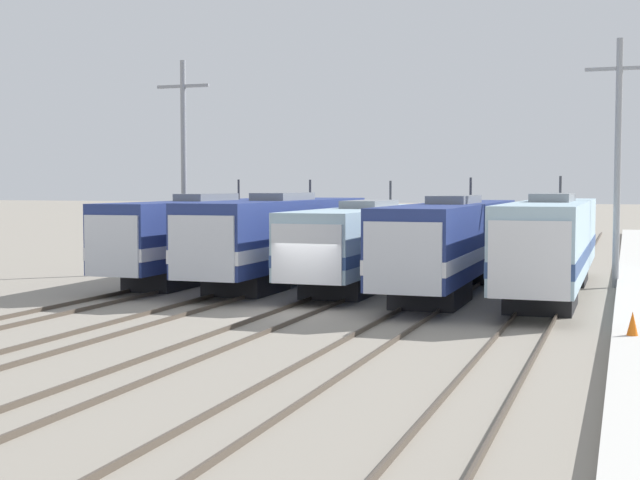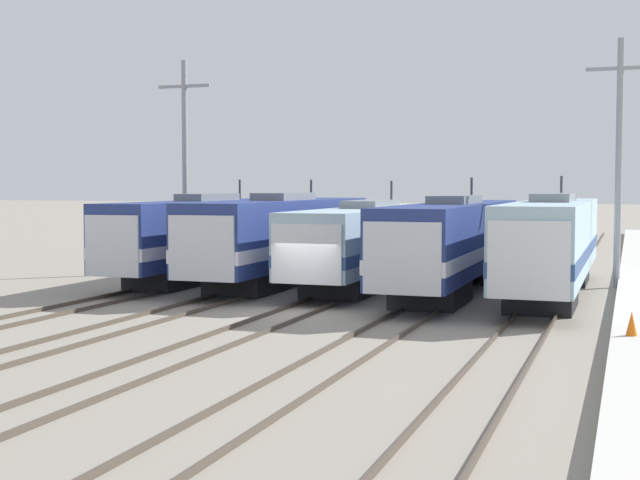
{
  "view_description": "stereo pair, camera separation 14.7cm",
  "coord_description": "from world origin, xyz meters",
  "views": [
    {
      "loc": [
        11.42,
        -30.56,
        4.7
      ],
      "look_at": [
        0.26,
        1.78,
        2.59
      ],
      "focal_mm": 50.0,
      "sensor_mm": 36.0,
      "label": 1
    },
    {
      "loc": [
        11.55,
        -30.52,
        4.7
      ],
      "look_at": [
        0.26,
        1.78,
        2.59
      ],
      "focal_mm": 50.0,
      "sensor_mm": 36.0,
      "label": 2
    }
  ],
  "objects": [
    {
      "name": "rail_pair_center",
      "position": [
        0.0,
        0.0,
        0.07
      ],
      "size": [
        1.51,
        120.0,
        0.15
      ],
      "color": "#4C4238",
      "rests_on": "ground_plane"
    },
    {
      "name": "locomotive_center_left",
      "position": [
        -4.21,
        8.75,
        2.23
      ],
      "size": [
        3.11,
        17.57,
        4.98
      ],
      "color": "black",
      "rests_on": "ground_plane"
    },
    {
      "name": "catenary_tower_left",
      "position": [
        -11.1,
        12.27,
        5.97
      ],
      "size": [
        3.03,
        0.3,
        11.33
      ],
      "color": "gray",
      "rests_on": "ground_plane"
    },
    {
      "name": "rail_pair_center_left",
      "position": [
        -4.21,
        0.0,
        0.07
      ],
      "size": [
        1.51,
        120.0,
        0.15
      ],
      "color": "#4C4238",
      "rests_on": "ground_plane"
    },
    {
      "name": "locomotive_far_right",
      "position": [
        8.42,
        8.19,
        2.24
      ],
      "size": [
        2.93,
        19.37,
        5.13
      ],
      "color": "#232326",
      "rests_on": "ground_plane"
    },
    {
      "name": "rail_pair_center_right",
      "position": [
        4.21,
        0.0,
        0.07
      ],
      "size": [
        1.51,
        120.0,
        0.15
      ],
      "color": "#4C4238",
      "rests_on": "ground_plane"
    },
    {
      "name": "rail_pair_far_left",
      "position": [
        -8.42,
        0.0,
        0.07
      ],
      "size": [
        1.5,
        120.0,
        0.15
      ],
      "color": "#4C4238",
      "rests_on": "ground_plane"
    },
    {
      "name": "catenary_tower_right",
      "position": [
        10.98,
        12.27,
        5.97
      ],
      "size": [
        3.03,
        0.3,
        11.33
      ],
      "color": "gray",
      "rests_on": "ground_plane"
    },
    {
      "name": "traffic_cone",
      "position": [
        11.63,
        -3.88,
        0.77
      ],
      "size": [
        0.32,
        0.32,
        0.7
      ],
      "color": "orange",
      "rests_on": "platform"
    },
    {
      "name": "locomotive_center",
      "position": [
        0.0,
        9.16,
        2.06
      ],
      "size": [
        3.1,
        17.56,
        4.92
      ],
      "color": "#232326",
      "rests_on": "ground_plane"
    },
    {
      "name": "locomotive_center_right",
      "position": [
        4.21,
        8.03,
        2.18
      ],
      "size": [
        3.01,
        19.34,
        5.07
      ],
      "color": "black",
      "rests_on": "ground_plane"
    },
    {
      "name": "locomotive_far_left",
      "position": [
        -8.42,
        9.17,
        2.2
      ],
      "size": [
        2.74,
        17.58,
        5.0
      ],
      "color": "black",
      "rests_on": "ground_plane"
    },
    {
      "name": "rail_pair_far_right",
      "position": [
        8.42,
        0.0,
        0.07
      ],
      "size": [
        1.5,
        120.0,
        0.15
      ],
      "color": "#4C4238",
      "rests_on": "ground_plane"
    },
    {
      "name": "ground_plane",
      "position": [
        0.0,
        0.0,
        0.0
      ],
      "size": [
        400.0,
        400.0,
        0.0
      ],
      "primitive_type": "plane",
      "color": "gray"
    }
  ]
}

